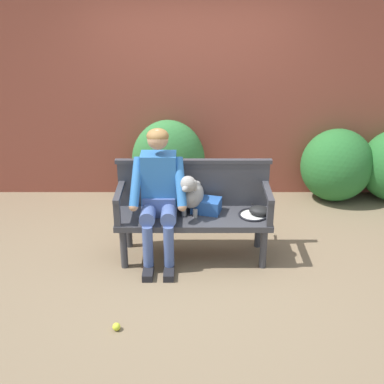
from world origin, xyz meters
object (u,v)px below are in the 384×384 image
tennis_racket (251,213)px  baseball_glove (258,211)px  dog_on_bench (190,194)px  sports_bag (205,205)px  garden_bench (192,221)px  tennis_ball (115,327)px  person_seated (157,191)px

tennis_racket → baseball_glove: baseball_glove is taller
dog_on_bench → sports_bag: (0.15, 0.05, -0.15)m
garden_bench → baseball_glove: bearing=0.5°
tennis_racket → tennis_ball: size_ratio=8.66×
garden_bench → baseball_glove: (0.66, 0.01, 0.11)m
dog_on_bench → baseball_glove: size_ratio=2.03×
person_seated → sports_bag: size_ratio=4.80×
garden_bench → person_seated: (-0.34, -0.02, 0.33)m
garden_bench → dog_on_bench: dog_on_bench is taller
person_seated → dog_on_bench: bearing=7.3°
dog_on_bench → person_seated: bearing=-172.7°
dog_on_bench → sports_bag: bearing=18.9°
garden_bench → dog_on_bench: (-0.02, 0.02, 0.29)m
person_seated → baseball_glove: person_seated is taller
dog_on_bench → baseball_glove: (0.68, -0.02, -0.18)m
person_seated → tennis_ball: bearing=-104.6°
tennis_racket → sports_bag: 0.47m
tennis_ball → sports_bag: bearing=58.2°
baseball_glove → tennis_racket: bearing=-169.6°
tennis_ball → baseball_glove: bearing=41.9°
person_seated → sports_bag: (0.46, 0.09, -0.20)m
garden_bench → tennis_racket: bearing=1.5°
garden_bench → tennis_ball: size_ratio=23.08×
person_seated → baseball_glove: (1.00, 0.02, -0.22)m
dog_on_bench → baseball_glove: 0.70m
tennis_racket → tennis_ball: (-1.22, -1.17, -0.45)m
baseball_glove → sports_bag: (-0.53, 0.07, 0.03)m
dog_on_bench → tennis_racket: (0.61, -0.01, -0.21)m
person_seated → dog_on_bench: 0.32m
person_seated → tennis_racket: size_ratio=2.35×
tennis_racket → baseball_glove: 0.08m
garden_bench → tennis_ball: 1.37m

